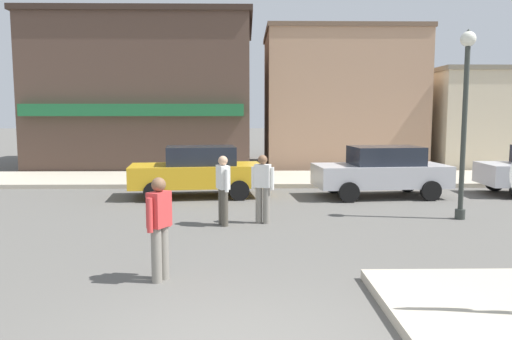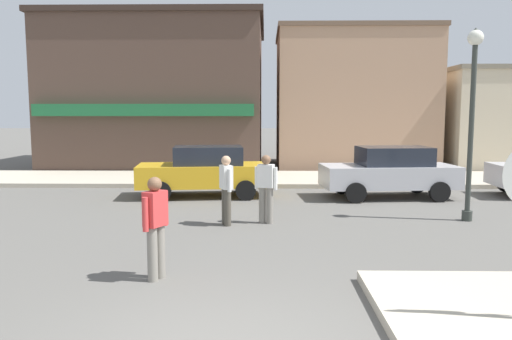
# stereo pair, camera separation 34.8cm
# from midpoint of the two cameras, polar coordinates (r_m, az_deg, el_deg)

# --- Properties ---
(kerb_far) EXTENTS (80.00, 4.00, 0.15)m
(kerb_far) POSITION_cam_midpoint_polar(r_m,az_deg,el_deg) (19.09, -1.77, -1.00)
(kerb_far) COLOR #B7AD99
(kerb_far) RESTS_ON ground
(lamp_post) EXTENTS (0.36, 0.36, 4.54)m
(lamp_post) POSITION_cam_midpoint_polar(r_m,az_deg,el_deg) (12.91, 22.11, 7.75)
(lamp_post) COLOR #333833
(lamp_post) RESTS_ON ground
(parked_car_nearest) EXTENTS (4.17, 2.23, 1.56)m
(parked_car_nearest) POSITION_cam_midpoint_polar(r_m,az_deg,el_deg) (15.48, -7.35, -0.08)
(parked_car_nearest) COLOR gold
(parked_car_nearest) RESTS_ON ground
(parked_car_second) EXTENTS (4.14, 2.15, 1.56)m
(parked_car_second) POSITION_cam_midpoint_polar(r_m,az_deg,el_deg) (15.75, 13.55, -0.09)
(parked_car_second) COLOR #B7B7BC
(parked_car_second) RESTS_ON ground
(pedestrian_crossing_near) EXTENTS (0.34, 0.54, 1.61)m
(pedestrian_crossing_near) POSITION_cam_midpoint_polar(r_m,az_deg,el_deg) (11.44, -4.65, -2.08)
(pedestrian_crossing_near) COLOR #4C473D
(pedestrian_crossing_near) RESTS_ON ground
(pedestrian_crossing_far) EXTENTS (0.55, 0.32, 1.61)m
(pedestrian_crossing_far) POSITION_cam_midpoint_polar(r_m,az_deg,el_deg) (11.64, -0.09, -1.92)
(pedestrian_crossing_far) COLOR gray
(pedestrian_crossing_far) RESTS_ON ground
(pedestrian_kerb_side) EXTENTS (0.36, 0.53, 1.61)m
(pedestrian_kerb_side) POSITION_cam_midpoint_polar(r_m,az_deg,el_deg) (7.83, -12.23, -6.23)
(pedestrian_kerb_side) COLOR gray
(pedestrian_kerb_side) RESTS_ON ground
(building_corner_shop) EXTENTS (9.99, 8.96, 6.98)m
(building_corner_shop) POSITION_cam_midpoint_polar(r_m,az_deg,el_deg) (25.65, -12.22, 8.43)
(building_corner_shop) COLOR brown
(building_corner_shop) RESTS_ON ground
(building_storefront_left_near) EXTENTS (7.21, 5.80, 6.42)m
(building_storefront_left_near) POSITION_cam_midpoint_polar(r_m,az_deg,el_deg) (24.76, 9.07, 7.93)
(building_storefront_left_near) COLOR tan
(building_storefront_left_near) RESTS_ON ground
(building_storefront_left_mid) EXTENTS (6.91, 6.97, 4.60)m
(building_storefront_left_mid) POSITION_cam_midpoint_polar(r_m,az_deg,el_deg) (27.27, 24.60, 5.37)
(building_storefront_left_mid) COLOR beige
(building_storefront_left_mid) RESTS_ON ground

